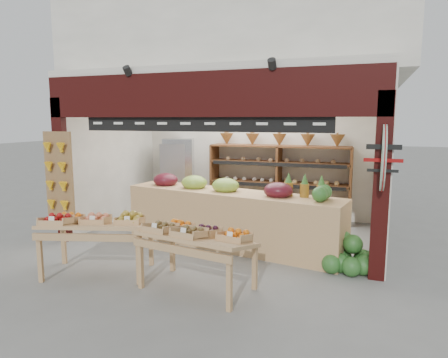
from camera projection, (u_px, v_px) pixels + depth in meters
ground at (221, 239)px, 7.61m from camera, size 60.00×60.00×0.00m
shop_structure at (247, 41)px, 8.53m from camera, size 6.36×5.12×5.40m
banana_board at (58, 183)px, 7.26m from camera, size 0.60×0.15×1.80m
gift_sign at (383, 158)px, 5.37m from camera, size 0.04×0.93×0.92m
back_shelving at (279, 167)px, 9.01m from camera, size 3.18×0.52×1.95m
refrigerator at (179, 175)px, 9.79m from camera, size 0.89×0.89×1.80m
cardboard_stack at (164, 215)px, 8.45m from camera, size 1.00×0.72×0.71m
mid_counter at (230, 217)px, 7.11m from camera, size 4.08×1.46×1.24m
display_table_left at (92, 224)px, 5.89m from camera, size 1.69×1.24×0.98m
display_table_right at (194, 235)px, 5.33m from camera, size 1.60×1.06×0.96m
watermelon_pile at (349, 258)px, 6.01m from camera, size 0.78×0.73×0.56m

